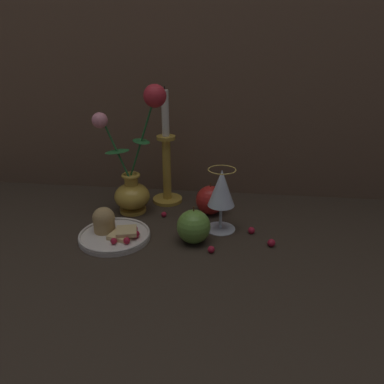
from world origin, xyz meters
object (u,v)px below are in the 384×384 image
(plate_with_pastries, at_px, (112,230))
(candlestick, at_px, (167,165))
(wine_glass, at_px, (221,191))
(vase, at_px, (134,174))
(apple_near_glass, at_px, (194,227))
(apple_beside_vase, at_px, (210,200))

(plate_with_pastries, height_order, candlestick, candlestick)
(plate_with_pastries, distance_m, wine_glass, 0.29)
(plate_with_pastries, distance_m, candlestick, 0.27)
(plate_with_pastries, xyz_separation_m, candlestick, (0.10, 0.24, 0.10))
(plate_with_pastries, xyz_separation_m, wine_glass, (0.27, 0.08, 0.09))
(wine_glass, bearing_deg, vase, 162.54)
(candlestick, xyz_separation_m, apple_near_glass, (0.11, -0.23, -0.07))
(vase, height_order, candlestick, vase)
(wine_glass, xyz_separation_m, apple_beside_vase, (-0.03, 0.09, -0.07))
(apple_beside_vase, relative_size, apple_near_glass, 0.98)
(candlestick, height_order, apple_near_glass, candlestick)
(plate_with_pastries, height_order, apple_beside_vase, apple_beside_vase)
(candlestick, bearing_deg, wine_glass, -43.55)
(vase, height_order, wine_glass, vase)
(vase, distance_m, apple_near_glass, 0.25)
(vase, height_order, apple_near_glass, vase)
(vase, distance_m, wine_glass, 0.26)
(apple_near_glass, bearing_deg, wine_glass, 49.65)
(apple_beside_vase, distance_m, apple_near_glass, 0.17)
(vase, relative_size, apple_beside_vase, 3.82)
(vase, relative_size, plate_with_pastries, 2.01)
(wine_glass, height_order, candlestick, candlestick)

